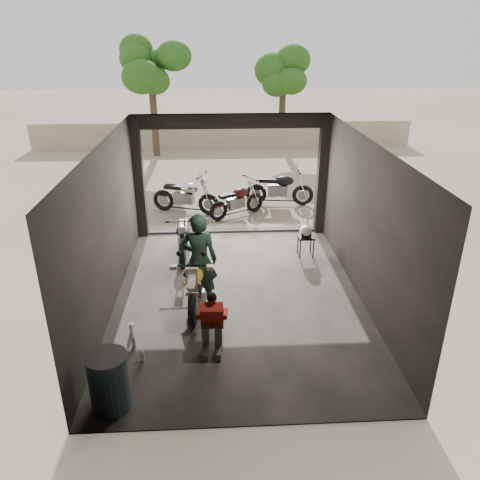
{
  "coord_description": "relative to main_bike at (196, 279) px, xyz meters",
  "views": [
    {
      "loc": [
        -0.43,
        -8.37,
        5.01
      ],
      "look_at": [
        0.07,
        0.6,
        1.03
      ],
      "focal_mm": 35.0,
      "sensor_mm": 36.0,
      "label": 1
    }
  ],
  "objects": [
    {
      "name": "tree_left",
      "position": [
        -2.16,
        12.78,
        3.39
      ],
      "size": [
        2.2,
        2.2,
        5.6
      ],
      "color": "#382B1E",
      "rests_on": "ground"
    },
    {
      "name": "helmet",
      "position": [
        2.56,
        2.14,
        0.08
      ],
      "size": [
        0.35,
        0.37,
        0.28
      ],
      "primitive_type": "ellipsoid",
      "rotation": [
        0.0,
        0.0,
        0.2
      ],
      "color": "silver",
      "rests_on": "stool"
    },
    {
      "name": "oil_drum",
      "position": [
        -1.16,
        -2.72,
        -0.15
      ],
      "size": [
        0.63,
        0.63,
        0.9
      ],
      "primitive_type": "cylinder",
      "rotation": [
        0.0,
        0.0,
        0.1
      ],
      "color": "#3A5762",
      "rests_on": "ground"
    },
    {
      "name": "main_bike",
      "position": [
        0.0,
        0.0,
        0.0
      ],
      "size": [
        0.86,
        1.85,
        1.2
      ],
      "primitive_type": null,
      "rotation": [
        0.0,
        0.0,
        -0.07
      ],
      "color": "beige",
      "rests_on": "ground"
    },
    {
      "name": "mechanic",
      "position": [
        0.31,
        -1.44,
        -0.1
      ],
      "size": [
        0.55,
        0.73,
        1.01
      ],
      "primitive_type": null,
      "rotation": [
        0.0,
        0.0,
        -0.06
      ],
      "color": "#B52718",
      "rests_on": "ground"
    },
    {
      "name": "outside_bike_b",
      "position": [
        1.05,
        4.99,
        -0.04
      ],
      "size": [
        1.77,
        1.46,
        1.12
      ],
      "primitive_type": null,
      "rotation": [
        0.0,
        0.0,
        2.14
      ],
      "color": "#3A0F0D",
      "rests_on": "ground"
    },
    {
      "name": "left_bike",
      "position": [
        -0.38,
        2.34,
        -0.04
      ],
      "size": [
        0.72,
        1.67,
        1.12
      ],
      "primitive_type": null,
      "rotation": [
        0.0,
        0.0,
        0.02
      ],
      "color": "black",
      "rests_on": "ground"
    },
    {
      "name": "stool",
      "position": [
        2.58,
        2.15,
        -0.14
      ],
      "size": [
        0.39,
        0.39,
        0.54
      ],
      "rotation": [
        0.0,
        0.0,
        -0.13
      ],
      "color": "black",
      "rests_on": "ground"
    },
    {
      "name": "tree_right",
      "position": [
        3.64,
        14.28,
        2.96
      ],
      "size": [
        2.2,
        2.2,
        5.0
      ],
      "color": "#382B1E",
      "rests_on": "ground"
    },
    {
      "name": "outside_bike_a",
      "position": [
        -0.48,
        5.38,
        0.02
      ],
      "size": [
        1.98,
        1.29,
        1.24
      ],
      "primitive_type": null,
      "rotation": [
        0.0,
        0.0,
        1.25
      ],
      "color": "black",
      "rests_on": "ground"
    },
    {
      "name": "boundary_wall",
      "position": [
        0.84,
        14.28,
        -0.0
      ],
      "size": [
        18.0,
        0.3,
        1.2
      ],
      "primitive_type": "cube",
      "color": "gray",
      "rests_on": "ground"
    },
    {
      "name": "ground",
      "position": [
        0.84,
        0.28,
        -0.6
      ],
      "size": [
        80.0,
        80.0,
        0.0
      ],
      "primitive_type": "plane",
      "color": "#7A6D56",
      "rests_on": "ground"
    },
    {
      "name": "rider",
      "position": [
        0.07,
        0.1,
        0.37
      ],
      "size": [
        0.75,
        0.52,
        1.94
      ],
      "primitive_type": "imported",
      "rotation": [
        0.0,
        0.0,
        3.06
      ],
      "color": "black",
      "rests_on": "ground"
    },
    {
      "name": "garage",
      "position": [
        0.84,
        0.83,
        0.68
      ],
      "size": [
        7.0,
        7.13,
        3.2
      ],
      "color": "#2D2B28",
      "rests_on": "ground"
    },
    {
      "name": "outside_bike_c",
      "position": [
        2.45,
        5.94,
        0.03
      ],
      "size": [
        1.95,
        1.01,
        1.26
      ],
      "primitive_type": null,
      "rotation": [
        0.0,
        0.0,
        1.44
      ],
      "color": "black",
      "rests_on": "ground"
    },
    {
      "name": "sign_post",
      "position": [
        4.59,
        5.07,
        0.98
      ],
      "size": [
        0.78,
        0.08,
        2.35
      ],
      "rotation": [
        0.0,
        0.0,
        -0.12
      ],
      "color": "black",
      "rests_on": "ground"
    }
  ]
}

